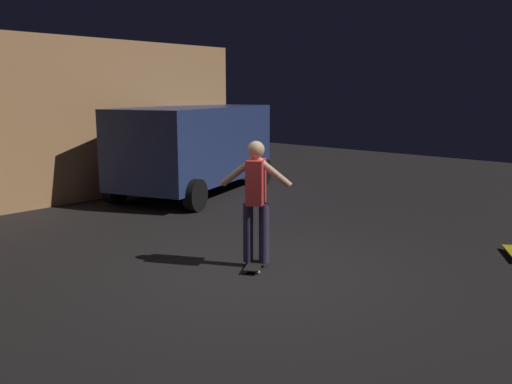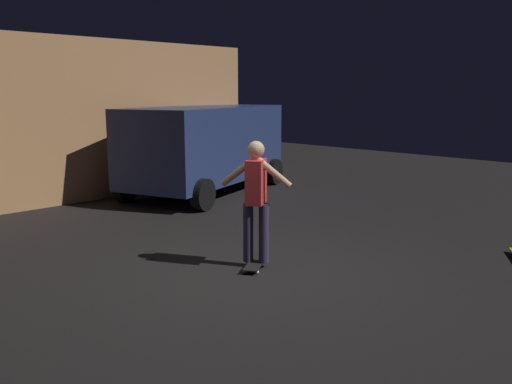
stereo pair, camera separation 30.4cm
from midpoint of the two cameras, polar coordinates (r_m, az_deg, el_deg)
name	(u,v)px [view 2 (the right image)]	position (r m, az deg, el deg)	size (l,w,h in m)	color
ground_plane	(255,272)	(7.27, 1.05, -8.52)	(28.00, 28.00, 0.00)	black
parked_van	(206,144)	(12.74, -4.69, 5.10)	(4.97, 3.43, 2.03)	navy
skateboard_ridden	(256,263)	(7.48, 1.17, -7.52)	(0.77, 0.58, 0.07)	black
skater	(256,193)	(7.23, 1.20, -0.11)	(0.60, 0.88, 1.67)	#382D4C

